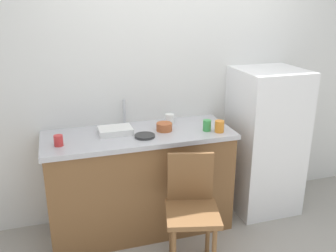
# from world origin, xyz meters

# --- Properties ---
(back_wall) EXTENTS (4.80, 0.10, 2.48)m
(back_wall) POSITION_xyz_m (0.00, 1.00, 1.24)
(back_wall) COLOR silver
(back_wall) RESTS_ON ground_plane
(cabinet_base) EXTENTS (1.58, 0.60, 0.89)m
(cabinet_base) POSITION_xyz_m (-0.44, 0.65, 0.44)
(cabinet_base) COLOR brown
(cabinet_base) RESTS_ON ground_plane
(countertop) EXTENTS (1.62, 0.64, 0.04)m
(countertop) POSITION_xyz_m (-0.44, 0.65, 0.91)
(countertop) COLOR #B7B7BC
(countertop) RESTS_ON cabinet_base
(faucet) EXTENTS (0.02, 0.02, 0.23)m
(faucet) POSITION_xyz_m (-0.50, 0.90, 1.04)
(faucet) COLOR #B7B7BC
(faucet) RESTS_ON countertop
(refrigerator) EXTENTS (0.60, 0.59, 1.40)m
(refrigerator) POSITION_xyz_m (0.82, 0.65, 0.70)
(refrigerator) COLOR white
(refrigerator) RESTS_ON ground_plane
(chair) EXTENTS (0.49, 0.49, 0.89)m
(chair) POSITION_xyz_m (-0.16, 0.06, 0.50)
(chair) COLOR brown
(chair) RESTS_ON ground_plane
(dish_tray) EXTENTS (0.28, 0.20, 0.05)m
(dish_tray) POSITION_xyz_m (-0.63, 0.69, 0.95)
(dish_tray) COLOR white
(dish_tray) RESTS_ON countertop
(terracotta_bowl) EXTENTS (0.14, 0.14, 0.07)m
(terracotta_bowl) POSITION_xyz_m (-0.21, 0.63, 0.96)
(terracotta_bowl) COLOR #B25B33
(terracotta_bowl) RESTS_ON countertop
(hotplate) EXTENTS (0.17, 0.17, 0.02)m
(hotplate) POSITION_xyz_m (-0.41, 0.53, 0.94)
(hotplate) COLOR #2D2D2D
(hotplate) RESTS_ON countertop
(cup_red) EXTENTS (0.07, 0.07, 0.09)m
(cup_red) POSITION_xyz_m (-1.09, 0.54, 0.97)
(cup_red) COLOR red
(cup_red) RESTS_ON countertop
(cup_white) EXTENTS (0.08, 0.08, 0.09)m
(cup_white) POSITION_xyz_m (-0.11, 0.80, 0.97)
(cup_white) COLOR white
(cup_white) RESTS_ON countertop
(cup_orange) EXTENTS (0.08, 0.08, 0.10)m
(cup_orange) POSITION_xyz_m (0.23, 0.46, 0.98)
(cup_orange) COLOR orange
(cup_orange) RESTS_ON countertop
(cup_green) EXTENTS (0.07, 0.07, 0.10)m
(cup_green) POSITION_xyz_m (0.14, 0.52, 0.98)
(cup_green) COLOR green
(cup_green) RESTS_ON countertop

